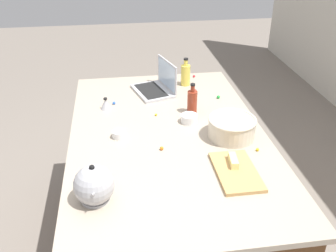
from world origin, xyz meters
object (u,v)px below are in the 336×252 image
Objects in this scene: kettle at (94,185)px; butter_stick_left at (233,160)px; laptop at (157,85)px; cutting_board at (236,171)px; bottle_oil at (186,74)px; kitchen_timer at (106,104)px; ramekin_small at (119,134)px; mixing_bowl_large at (232,127)px; ramekin_medium at (189,119)px; bottle_soy at (192,101)px.

butter_stick_left is at bearing 102.99° from kettle.
kettle is 0.70m from butter_stick_left.
cutting_board is (1.01, 0.27, -0.04)m from laptop.
cutting_board is (1.10, 0.05, -0.07)m from bottle_oil.
kitchen_timer is (0.22, -0.36, -0.01)m from laptop.
ramekin_small is 0.38m from kitchen_timer.
mixing_bowl_large is at bearing 120.22° from kettle.
ramekin_medium is (0.56, -0.08, -0.06)m from bottle_oil.
kettle is (0.76, -0.59, -0.00)m from bottle_soy.
butter_stick_left is 0.50m from ramekin_medium.
butter_stick_left reaches higher than cutting_board.
laptop reaches higher than cutting_board.
ramekin_medium is at bearing -166.53° from cutting_board.
kettle reaches higher than kitchen_timer.
laptop is at bearing 159.76° from kettle.
butter_stick_left is 1.09× the size of ramekin_medium.
ramekin_medium is (-0.20, -0.20, -0.04)m from mixing_bowl_large.
bottle_soy is 0.59× the size of cutting_board.
cutting_board is (-0.10, 0.68, -0.07)m from kettle.
kitchen_timer reaches higher than ramekin_medium.
bottle_soy is 0.56m from kitchen_timer.
ramekin_small is at bearing -36.67° from bottle_oil.
butter_stick_left is 0.66m from ramekin_small.
bottle_oil reaches higher than ramekin_small.
kitchen_timer is (-0.89, 0.05, -0.04)m from kettle.
ramekin_medium is 1.31× the size of kitchen_timer.
kettle is at bearing -81.57° from cutting_board.
laptop is 1.33× the size of mixing_bowl_large.
bottle_oil reaches higher than ramekin_medium.
bottle_oil is (-0.44, 0.04, 0.00)m from bottle_soy.
bottle_soy is at bearing 117.14° from ramekin_small.
butter_stick_left is (0.95, 0.27, -0.01)m from laptop.
cutting_board is at bearing 0.00° from butter_stick_left.
ramekin_small is at bearing -25.98° from laptop.
mixing_bowl_large reaches higher than cutting_board.
bottle_oil is at bearing 152.38° from kettle.
butter_stick_left is at bearing -14.63° from mixing_bowl_large.
mixing_bowl_large is 1.33× the size of bottle_oil.
bottle_soy is at bearing -171.76° from butter_stick_left.
cutting_board is (0.66, 0.09, -0.07)m from bottle_soy.
bottle_soy is at bearing -153.56° from mixing_bowl_large.
kitchen_timer is at bearing -168.91° from ramekin_small.
mixing_bowl_large is 3.45× the size of ramekin_small.
ramekin_small is (0.59, -0.29, -0.03)m from laptop.
kitchen_timer is at bearing -58.47° from laptop.
bottle_soy is 2.57× the size of kitchen_timer.
bottle_oil is 1.35m from kettle.
mixing_bowl_large reaches higher than kitchen_timer.
butter_stick_left is (1.04, 0.05, -0.05)m from bottle_oil.
kettle is (1.11, -0.41, 0.03)m from laptop.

